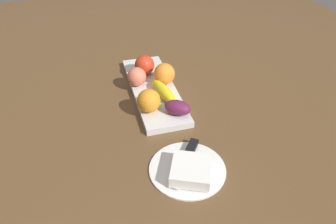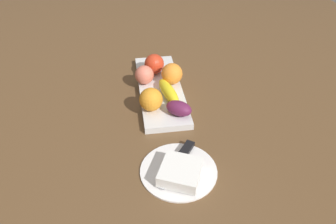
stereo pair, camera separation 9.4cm
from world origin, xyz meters
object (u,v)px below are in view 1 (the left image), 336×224
Objects in this scene: apple at (145,65)px; knife at (188,155)px; grape_bunch at (178,108)px; dinner_plate at (187,168)px; orange_near_banana at (149,101)px; folded_napkin at (191,170)px; orange_near_apple at (164,74)px; fruit_tray at (154,90)px; peach at (137,77)px; banana at (164,92)px.

knife is at bearing 3.16° from apple.
grape_bunch is 0.22m from dinner_plate.
grape_bunch is 0.18m from knife.
orange_near_banana reaches higher than grape_bunch.
orange_near_apple is at bearing 173.99° from folded_napkin.
peach is (-0.03, -0.05, 0.04)m from fruit_tray.
peach is 0.44m from folded_napkin.
apple is at bearing -174.83° from fruit_tray.
banana is at bearing 132.61° from orange_near_banana.
banana is 0.09m from orange_near_banana.
grape_bunch is 0.42× the size of dinner_plate.
orange_near_banana is at bearing -59.79° from banana.
apple reaches higher than peach.
orange_near_apple is 0.40m from dinner_plate.
apple is 0.87× the size of grape_bunch.
fruit_tray is 6.12× the size of apple.
folded_napkin reaches higher than fruit_tray.
fruit_tray is 2.83× the size of knife.
apple is 0.47× the size of banana.
orange_near_banana reaches higher than banana.
fruit_tray is 0.08m from banana.
orange_near_apple and orange_near_banana have the same top height.
apple is at bearing 177.37° from banana.
peach is at bearing -31.93° from apple.
folded_napkin is 0.07m from knife.
fruit_tray is at bearing 59.28° from peach.
peach is at bearing -98.19° from orange_near_apple.
banana is 1.86× the size of grape_bunch.
orange_near_apple is at bearing 32.87° from apple.
dinner_plate is (0.38, -0.00, -0.01)m from fruit_tray.
peach is (-0.01, -0.10, -0.00)m from orange_near_apple.
banana is 2.11× the size of orange_near_banana.
grape_bunch reaches higher than dinner_plate.
orange_near_banana reaches higher than fruit_tray.
peach is 0.42m from dinner_plate.
apple is 0.36× the size of dinner_plate.
grape_bunch is 0.53× the size of knife.
knife is (0.27, -0.00, -0.03)m from banana.
orange_near_banana is 0.09m from grape_bunch.
orange_near_apple is 0.48× the size of knife.
fruit_tray is 2.85× the size of banana.
folded_napkin reaches higher than dinner_plate.
banana reaches higher than folded_napkin.
banana is (0.07, 0.02, 0.03)m from fruit_tray.
dinner_plate is 0.04m from knife.
orange_near_apple reaches higher than folded_napkin.
fruit_tray reaches higher than dinner_plate.
grape_bunch reaches higher than knife.
folded_napkin is at bearing -6.01° from orange_near_apple.
orange_near_apple is (0.08, 0.05, 0.00)m from apple.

